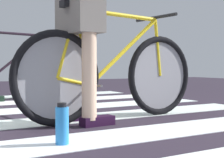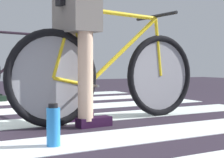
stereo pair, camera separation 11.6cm
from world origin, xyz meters
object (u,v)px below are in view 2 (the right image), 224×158
at_px(cyclist_1_of_4, 77,42).
at_px(water_bottle, 53,126).
at_px(bicycle_1_of_4, 112,73).
at_px(bicycle_3_of_4, 13,70).

height_order(cyclist_1_of_4, water_bottle, cyclist_1_of_4).
height_order(bicycle_1_of_4, bicycle_3_of_4, same).
relative_size(bicycle_1_of_4, water_bottle, 7.24).
relative_size(bicycle_1_of_4, cyclist_1_of_4, 1.79).
bearing_deg(water_bottle, bicycle_1_of_4, 41.40).
height_order(cyclist_1_of_4, bicycle_3_of_4, cyclist_1_of_4).
bearing_deg(bicycle_1_of_4, water_bottle, -143.47).
bearing_deg(bicycle_3_of_4, cyclist_1_of_4, -89.17).
relative_size(cyclist_1_of_4, bicycle_3_of_4, 0.56).
xyz_separation_m(cyclist_1_of_4, water_bottle, (-0.38, -0.58, -0.51)).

